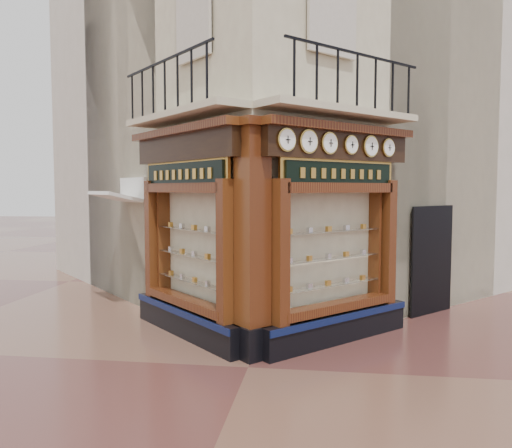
% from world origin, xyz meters
% --- Properties ---
extents(ground, '(80.00, 80.00, 0.00)m').
position_xyz_m(ground, '(0.00, 0.00, 0.00)').
color(ground, '#552C27').
rests_on(ground, ground).
extents(main_building, '(11.31, 11.31, 12.00)m').
position_xyz_m(main_building, '(0.00, 6.16, 6.00)').
color(main_building, beige).
rests_on(main_building, ground).
extents(neighbour_left, '(11.31, 11.31, 11.00)m').
position_xyz_m(neighbour_left, '(-2.47, 8.63, 5.50)').
color(neighbour_left, beige).
rests_on(neighbour_left, ground).
extents(neighbour_right, '(11.31, 11.31, 11.00)m').
position_xyz_m(neighbour_right, '(2.47, 8.63, 5.50)').
color(neighbour_right, beige).
rests_on(neighbour_right, ground).
extents(shopfront_left, '(2.86, 2.86, 3.98)m').
position_xyz_m(shopfront_left, '(-1.41, 1.57, 1.98)').
color(shopfront_left, black).
rests_on(shopfront_left, ground).
extents(shopfront_right, '(2.86, 2.86, 3.98)m').
position_xyz_m(shopfront_right, '(1.41, 1.57, 1.98)').
color(shopfront_right, black).
rests_on(shopfront_right, ground).
extents(corner_pilaster, '(0.85, 0.85, 3.98)m').
position_xyz_m(corner_pilaster, '(0.00, 0.50, 1.95)').
color(corner_pilaster, black).
rests_on(corner_pilaster, ground).
extents(balcony, '(5.94, 2.97, 1.03)m').
position_xyz_m(balcony, '(0.00, 1.49, 4.22)').
color(balcony, beige).
rests_on(balcony, ground).
extents(clock_a, '(0.30, 0.30, 0.38)m').
position_xyz_m(clock_a, '(0.56, 0.46, 3.62)').
color(clock_a, gold).
rests_on(clock_a, ground).
extents(clock_b, '(0.32, 0.32, 0.40)m').
position_xyz_m(clock_b, '(0.90, 0.80, 3.62)').
color(clock_b, gold).
rests_on(clock_b, ground).
extents(clock_c, '(0.31, 0.31, 0.39)m').
position_xyz_m(clock_c, '(1.25, 1.15, 3.62)').
color(clock_c, gold).
rests_on(clock_c, ground).
extents(clock_d, '(0.28, 0.28, 0.35)m').
position_xyz_m(clock_d, '(1.64, 1.54, 3.62)').
color(clock_d, gold).
rests_on(clock_d, ground).
extents(clock_e, '(0.32, 0.32, 0.40)m').
position_xyz_m(clock_e, '(2.02, 1.92, 3.62)').
color(clock_e, gold).
rests_on(clock_e, ground).
extents(clock_f, '(0.29, 0.29, 0.35)m').
position_xyz_m(clock_f, '(2.39, 2.29, 3.62)').
color(clock_f, gold).
rests_on(clock_f, ground).
extents(awning, '(1.56, 1.56, 0.26)m').
position_xyz_m(awning, '(-3.68, 3.47, 0.00)').
color(awning, silver).
rests_on(awning, ground).
extents(signboard_left, '(2.18, 2.18, 0.58)m').
position_xyz_m(signboard_left, '(-1.46, 1.51, 3.10)').
color(signboard_left, gold).
rests_on(signboard_left, ground).
extents(signboard_right, '(2.06, 2.06, 0.55)m').
position_xyz_m(signboard_right, '(1.46, 1.51, 3.10)').
color(signboard_right, gold).
rests_on(signboard_right, ground).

